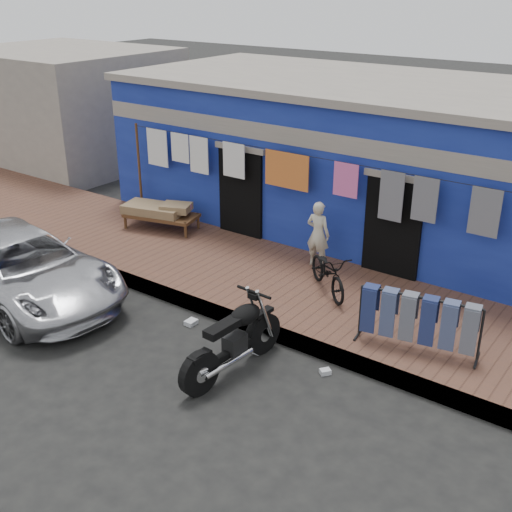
{
  "coord_description": "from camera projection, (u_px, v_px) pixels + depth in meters",
  "views": [
    {
      "loc": [
        5.72,
        -5.87,
        5.41
      ],
      "look_at": [
        0.0,
        2.0,
        1.15
      ],
      "focal_mm": 45.0,
      "sensor_mm": 36.0,
      "label": 1
    }
  ],
  "objects": [
    {
      "name": "ground",
      "position": [
        178.0,
        369.0,
        9.6
      ],
      "size": [
        80.0,
        80.0,
        0.0
      ],
      "primitive_type": "plane",
      "color": "black",
      "rests_on": "ground"
    },
    {
      "name": "sidewalk",
      "position": [
        288.0,
        289.0,
        11.77
      ],
      "size": [
        28.0,
        3.0,
        0.25
      ],
      "primitive_type": "cube",
      "color": "brown",
      "rests_on": "ground"
    },
    {
      "name": "curb",
      "position": [
        240.0,
        321.0,
        10.7
      ],
      "size": [
        28.0,
        0.1,
        0.25
      ],
      "primitive_type": "cube",
      "color": "gray",
      "rests_on": "ground"
    },
    {
      "name": "building",
      "position": [
        389.0,
        160.0,
        14.1
      ],
      "size": [
        12.2,
        5.2,
        3.36
      ],
      "color": "navy",
      "rests_on": "ground"
    },
    {
      "name": "neighbor_left",
      "position": [
        66.0,
        105.0,
        20.03
      ],
      "size": [
        6.0,
        5.0,
        3.4
      ],
      "primitive_type": "cube",
      "color": "#9E9384",
      "rests_on": "ground"
    },
    {
      "name": "clothesline",
      "position": [
        292.0,
        177.0,
        12.43
      ],
      "size": [
        10.06,
        0.06,
        2.1
      ],
      "color": "brown",
      "rests_on": "sidewalk"
    },
    {
      "name": "car",
      "position": [
        21.0,
        266.0,
        11.47
      ],
      "size": [
        4.73,
        2.55,
        1.28
      ],
      "primitive_type": "imported",
      "rotation": [
        0.0,
        0.0,
        1.46
      ],
      "color": "silver",
      "rests_on": "ground"
    },
    {
      "name": "seated_person",
      "position": [
        318.0,
        234.0,
        12.19
      ],
      "size": [
        0.48,
        0.33,
        1.31
      ],
      "primitive_type": "imported",
      "rotation": [
        0.0,
        0.0,
        3.17
      ],
      "color": "beige",
      "rests_on": "sidewalk"
    },
    {
      "name": "bicycle",
      "position": [
        328.0,
        268.0,
        11.23
      ],
      "size": [
        1.46,
        1.3,
        0.94
      ],
      "primitive_type": "imported",
      "rotation": [
        0.0,
        0.0,
        0.9
      ],
      "color": "black",
      "rests_on": "sidewalk"
    },
    {
      "name": "motorcycle",
      "position": [
        232.0,
        338.0,
        9.33
      ],
      "size": [
        0.83,
        1.85,
        1.15
      ],
      "primitive_type": null,
      "rotation": [
        0.0,
        0.0,
        -0.06
      ],
      "color": "black",
      "rests_on": "ground"
    },
    {
      "name": "charpoy",
      "position": [
        161.0,
        216.0,
        14.17
      ],
      "size": [
        2.08,
        1.62,
        0.57
      ],
      "primitive_type": null,
      "rotation": [
        0.0,
        0.0,
        0.25
      ],
      "color": "brown",
      "rests_on": "sidewalk"
    },
    {
      "name": "jeans_rack",
      "position": [
        418.0,
        321.0,
        9.53
      ],
      "size": [
        2.01,
        1.04,
        0.9
      ],
      "primitive_type": null,
      "rotation": [
        0.0,
        0.0,
        0.18
      ],
      "color": "black",
      "rests_on": "sidewalk"
    },
    {
      "name": "litter_a",
      "position": [
        256.0,
        350.0,
        10.03
      ],
      "size": [
        0.18,
        0.14,
        0.08
      ],
      "primitive_type": "cube",
      "rotation": [
        0.0,
        0.0,
        0.06
      ],
      "color": "silver",
      "rests_on": "ground"
    },
    {
      "name": "litter_b",
      "position": [
        325.0,
        372.0,
        9.48
      ],
      "size": [
        0.18,
        0.19,
        0.08
      ],
      "primitive_type": "cube",
      "rotation": [
        0.0,
        0.0,
        0.94
      ],
      "color": "silver",
      "rests_on": "ground"
    },
    {
      "name": "litter_c",
      "position": [
        191.0,
        322.0,
        10.83
      ],
      "size": [
        0.16,
        0.2,
        0.08
      ],
      "primitive_type": "cube",
      "rotation": [
        0.0,
        0.0,
        1.57
      ],
      "color": "silver",
      "rests_on": "ground"
    }
  ]
}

